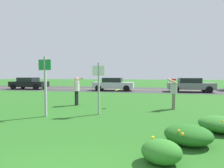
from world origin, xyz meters
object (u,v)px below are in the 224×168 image
Objects in this scene: sign_post_near_path at (45,80)px; car_silver_center_left at (113,84)px; person_catcher_red_cap_gray_shirt at (174,91)px; frisbee_lime at (118,90)px; sign_post_by_roadside at (99,83)px; person_thrower_white_shirt at (77,88)px; car_black_leftmost at (29,83)px; car_gray_center_right at (190,85)px.

car_silver_center_left is at bearing 88.46° from sign_post_near_path.
sign_post_near_path is at bearing -153.04° from person_catcher_red_cap_gray_shirt.
sign_post_near_path is 3.82m from frisbee_lime.
car_silver_center_left is (-1.74, 12.19, -0.66)m from sign_post_by_roadside.
sign_post_by_roadside is 2.88m from person_thrower_white_shirt.
person_catcher_red_cap_gray_shirt is (5.36, -0.12, -0.02)m from person_thrower_white_shirt.
person_catcher_red_cap_gray_shirt is at bearing 26.96° from sign_post_near_path.
car_gray_center_right is (18.91, 0.00, 0.00)m from car_black_leftmost.
person_thrower_white_shirt is 14.64m from car_black_leftmost.
person_thrower_white_shirt is 0.36× the size of car_silver_center_left.
frisbee_lime is (2.45, -0.21, -0.02)m from person_thrower_white_shirt.
frisbee_lime is 0.06× the size of car_silver_center_left.
sign_post_by_roadside is 8.46× the size of frisbee_lime.
frisbee_lime is at bearing -77.60° from car_silver_center_left.
person_catcher_red_cap_gray_shirt is 5.89× the size of frisbee_lime.
person_catcher_red_cap_gray_shirt reaches higher than car_silver_center_left.
car_silver_center_left is 8.13m from car_gray_center_right.
car_gray_center_right is at bearing 0.00° from car_silver_center_left.
person_catcher_red_cap_gray_shirt reaches higher than car_black_leftmost.
sign_post_near_path reaches higher than person_thrower_white_shirt.
car_silver_center_left is (-5.18, 10.22, -0.22)m from person_catcher_red_cap_gray_shirt.
car_silver_center_left is at bearing 102.40° from frisbee_lime.
car_black_leftmost is at bearing 136.36° from person_thrower_white_shirt.
frisbee_lime is 0.06× the size of car_black_leftmost.
person_thrower_white_shirt is at bearing 86.81° from sign_post_near_path.
person_catcher_red_cap_gray_shirt is at bearing 1.86° from frisbee_lime.
sign_post_near_path is at bearing -133.95° from frisbee_lime.
car_black_leftmost is (-10.59, 10.10, -0.24)m from person_thrower_white_shirt.
car_silver_center_left and car_gray_center_right have the same top height.
person_thrower_white_shirt reaches higher than car_gray_center_right.
person_catcher_red_cap_gray_shirt is 0.36× the size of car_gray_center_right.
car_black_leftmost and car_silver_center_left have the same top height.
person_thrower_white_shirt is at bearing -43.64° from car_black_leftmost.
frisbee_lime is at bearing -178.14° from person_catcher_red_cap_gray_shirt.
sign_post_near_path is 0.56× the size of car_gray_center_right.
sign_post_by_roadside is 3.98m from person_catcher_red_cap_gray_shirt.
person_catcher_red_cap_gray_shirt is 10.64m from car_gray_center_right.
sign_post_by_roadside reaches higher than car_silver_center_left.
car_silver_center_left is (-2.27, 10.31, -0.22)m from frisbee_lime.
car_silver_center_left is (10.78, 0.00, 0.00)m from car_black_leftmost.
sign_post_near_path reaches higher than person_catcher_red_cap_gray_shirt.
car_gray_center_right reaches higher than frisbee_lime.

